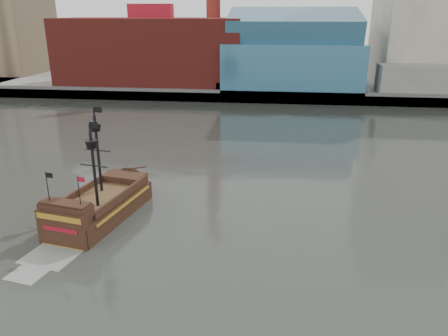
# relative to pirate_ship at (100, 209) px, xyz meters

# --- Properties ---
(ground) EXTENTS (400.00, 400.00, 0.00)m
(ground) POSITION_rel_pirate_ship_xyz_m (9.11, -5.73, -1.00)
(ground) COLOR #242722
(ground) RESTS_ON ground
(promenade_far) EXTENTS (220.00, 60.00, 2.00)m
(promenade_far) POSITION_rel_pirate_ship_xyz_m (9.11, 86.27, -0.00)
(promenade_far) COLOR slate
(promenade_far) RESTS_ON ground
(seawall) EXTENTS (220.00, 1.00, 2.60)m
(seawall) POSITION_rel_pirate_ship_xyz_m (9.11, 56.77, 0.30)
(seawall) COLOR #4C4C49
(seawall) RESTS_ON ground
(pirate_ship) EXTENTS (7.14, 15.35, 11.06)m
(pirate_ship) POSITION_rel_pirate_ship_xyz_m (0.00, 0.00, 0.00)
(pirate_ship) COLOR black
(pirate_ship) RESTS_ON ground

